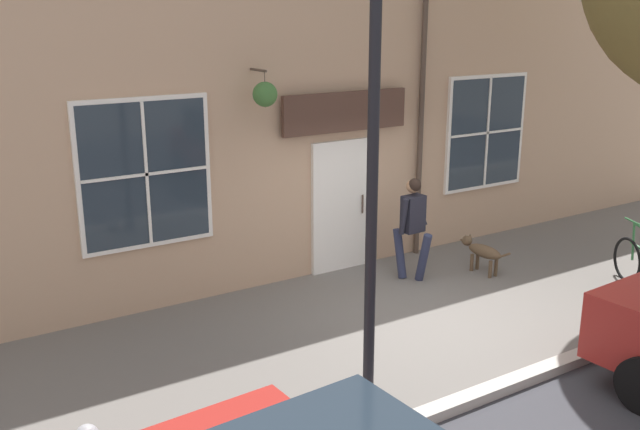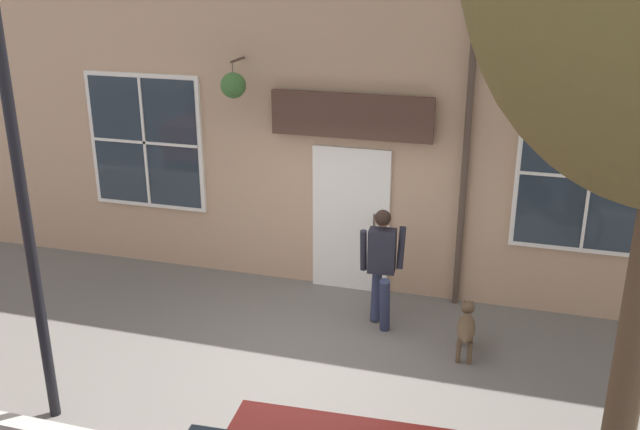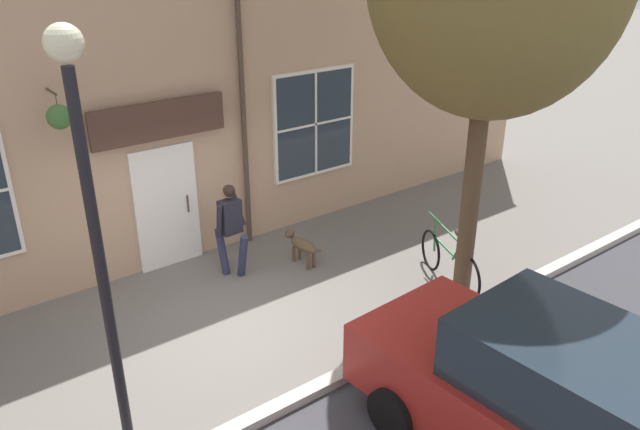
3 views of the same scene
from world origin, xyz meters
TOP-DOWN VIEW (x-y plane):
  - ground_plane at (0.00, 0.00)m, footprint 90.00×90.00m
  - storefront_facade at (-2.34, -0.00)m, footprint 0.95×18.00m
  - pedestrian_walking at (-1.20, 0.66)m, footprint 0.64×0.55m
  - dog_on_leash at (-0.82, 1.79)m, footprint 1.05×0.25m
  - street_lamp at (1.65, -2.24)m, footprint 0.32×0.32m

SIDE VIEW (x-z plane):
  - ground_plane at x=0.00m, z-range 0.00..0.00m
  - dog_on_leash at x=-0.82m, z-range 0.08..0.64m
  - pedestrian_walking at x=-1.20m, z-range 0.15..1.76m
  - storefront_facade at x=-2.34m, z-range 0.00..5.13m
  - street_lamp at x=1.65m, z-range 0.73..5.29m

